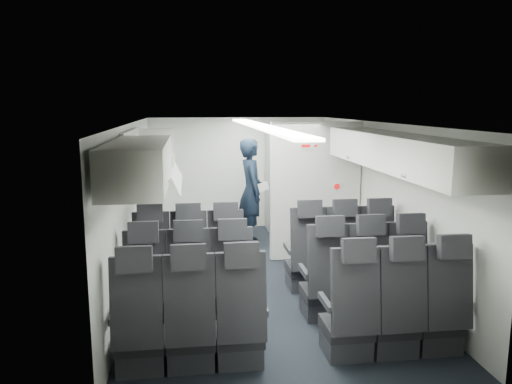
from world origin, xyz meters
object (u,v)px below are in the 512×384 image
object	(u,v)px
seat_row_front	(266,262)
carry_on_bag	(153,153)
galley_unit	(289,181)
flight_attendant	(251,191)
seat_row_rear	(295,321)
seat_row_mid	(278,287)
boarding_door	(147,194)

from	to	relation	value
seat_row_front	carry_on_bag	bearing A→B (deg)	158.86
galley_unit	carry_on_bag	xyz separation A→B (m)	(-2.36, -2.71, 0.82)
flight_attendant	carry_on_bag	bearing A→B (deg)	136.07
seat_row_front	seat_row_rear	xyz separation A→B (m)	(0.00, -1.80, 0.00)
seat_row_mid	carry_on_bag	xyz separation A→B (m)	(-1.41, 1.44, 1.37)
galley_unit	boarding_door	bearing A→B (deg)	-155.72
seat_row_rear	galley_unit	size ratio (longest dim) A/B	1.75
seat_row_mid	galley_unit	size ratio (longest dim) A/B	1.75
galley_unit	seat_row_rear	bearing A→B (deg)	-100.65
seat_row_mid	flight_attendant	bearing A→B (deg)	88.08
boarding_door	carry_on_bag	bearing A→B (deg)	-81.49
seat_row_mid	carry_on_bag	bearing A→B (deg)	134.27
seat_row_front	galley_unit	distance (m)	3.43
seat_row_rear	seat_row_mid	bearing A→B (deg)	90.00
flight_attendant	seat_row_rear	bearing A→B (deg)	174.49
seat_row_mid	flight_attendant	size ratio (longest dim) A/B	1.82
carry_on_bag	seat_row_mid	bearing A→B (deg)	-34.46
flight_attendant	galley_unit	bearing A→B (deg)	-47.20
seat_row_front	seat_row_rear	distance (m)	1.80
seat_row_mid	carry_on_bag	distance (m)	2.44
seat_row_front	flight_attendant	world-z (taller)	flight_attendant
galley_unit	boarding_door	world-z (taller)	galley_unit
seat_row_rear	flight_attendant	size ratio (longest dim) A/B	1.82
seat_row_front	seat_row_mid	distance (m)	0.90
carry_on_bag	seat_row_rear	bearing A→B (deg)	-47.74
seat_row_front	seat_row_mid	size ratio (longest dim) A/B	1.00
galley_unit	carry_on_bag	bearing A→B (deg)	-131.05
seat_row_rear	carry_on_bag	world-z (taller)	carry_on_bag
galley_unit	flight_attendant	size ratio (longest dim) A/B	1.04
seat_row_front	boarding_door	world-z (taller)	boarding_door
seat_row_mid	seat_row_rear	distance (m)	0.90
seat_row_front	galley_unit	xyz separation A→B (m)	(0.95, 3.25, 0.55)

